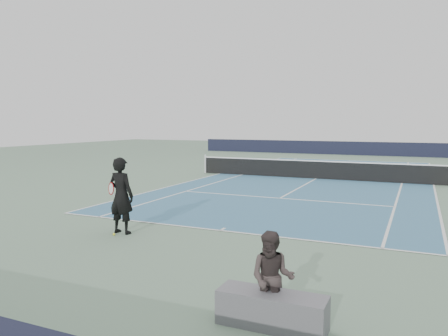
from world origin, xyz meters
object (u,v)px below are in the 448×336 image
at_px(tennis_player, 121,196).
at_px(tennis_net, 316,169).
at_px(tennis_ball, 114,234).
at_px(spectator_bench, 272,293).

bearing_deg(tennis_player, tennis_net, 80.21).
bearing_deg(tennis_net, tennis_player, -99.79).
relative_size(tennis_ball, spectator_bench, 0.04).
relative_size(tennis_net, spectator_bench, 7.97).
xyz_separation_m(tennis_ball, spectator_bench, (5.29, -3.17, 0.47)).
height_order(tennis_net, tennis_player, tennis_player).
bearing_deg(tennis_net, spectator_bench, -79.84).
xyz_separation_m(tennis_player, spectator_bench, (5.25, -3.45, -0.51)).
distance_m(tennis_net, spectator_bench, 16.88).
bearing_deg(tennis_ball, tennis_player, 82.40).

